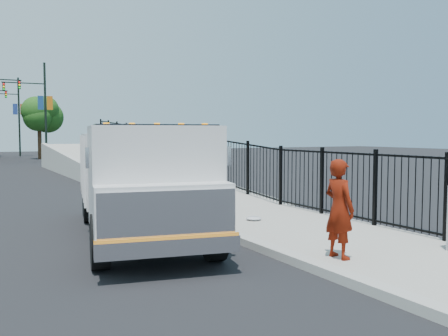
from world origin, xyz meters
name	(u,v)px	position (x,y,z in m)	size (l,w,h in m)	color
ground	(249,246)	(0.00, 0.00, 0.00)	(120.00, 120.00, 0.00)	black
sidewalk	(388,253)	(1.93, -2.00, 0.06)	(3.55, 12.00, 0.12)	#9E998E
curb	(308,264)	(0.00, -2.00, 0.08)	(0.30, 12.00, 0.16)	#ADAAA3
ramp	(124,179)	(2.12, 16.00, 0.00)	(3.95, 24.00, 1.70)	#9E998E
iron_fence	(180,165)	(3.55, 12.00, 0.90)	(0.10, 28.00, 1.80)	black
truck	(139,174)	(-1.73, 1.96, 1.43)	(3.73, 7.73, 2.54)	black
worker	(339,209)	(0.64, -2.05, 1.01)	(0.65, 0.43, 1.78)	#661406
debris	(254,218)	(1.34, 1.99, 0.17)	(0.40, 0.40, 0.10)	silver
light_pole_1	(41,108)	(0.72, 33.51, 4.36)	(3.78, 0.22, 8.00)	black
light_pole_3	(16,113)	(0.03, 46.05, 4.36)	(3.78, 0.22, 8.00)	black
tree_1	(39,116)	(1.31, 39.20, 3.95)	(2.64, 2.64, 5.32)	#382314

